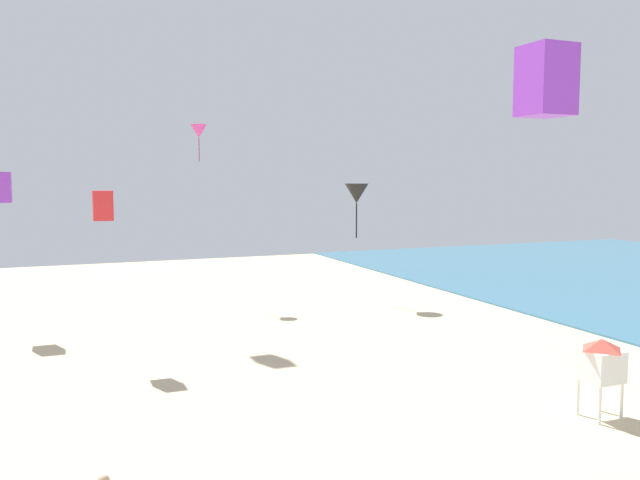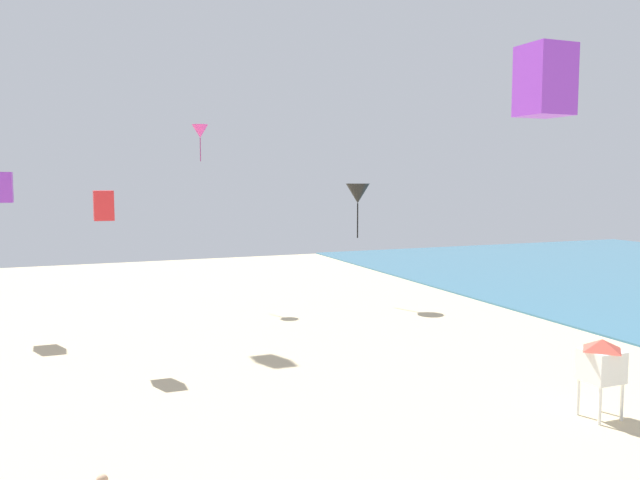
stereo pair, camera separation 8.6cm
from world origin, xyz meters
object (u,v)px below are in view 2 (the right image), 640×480
Objects in this scene: lifeguard_stand at (601,361)px; kite_magenta_delta at (200,131)px; kite_black_delta at (358,194)px; kite_purple_box_2 at (2,187)px; kite_red_box at (104,206)px; kite_purple_box at (545,81)px.

kite_magenta_delta reaches higher than lifeguard_stand.
kite_purple_box_2 is (-19.66, -0.23, 0.48)m from kite_black_delta.
kite_black_delta is 10.59m from kite_magenta_delta.
kite_purple_box_2 reaches higher than kite_red_box.
kite_purple_box is 0.65× the size of kite_magenta_delta.
kite_purple_box_2 is at bearing -156.16° from kite_magenta_delta.
lifeguard_stand is at bearing -48.46° from kite_purple_box_2.
kite_red_box is (-13.99, 13.21, 4.63)m from lifeguard_stand.
kite_purple_box_2 is (-12.13, 24.83, -2.46)m from kite_purple_box.
kite_purple_box is (7.80, -17.37, 3.16)m from kite_red_box.
lifeguard_stand is 10.78m from kite_purple_box.
lifeguard_stand is at bearing -73.86° from kite_magenta_delta.
kite_red_box is 0.85× the size of kite_purple_box.
kite_magenta_delta reaches higher than kite_black_delta.
kite_purple_box is 0.97× the size of kite_purple_box_2.
lifeguard_stand is 21.49m from kite_black_delta.
kite_magenta_delta is at bearing 23.84° from kite_purple_box_2.
kite_black_delta is 17.16m from kite_red_box.
kite_black_delta is at bearing 26.61° from kite_red_box.
kite_purple_box reaches higher than lifeguard_stand.
kite_purple_box is (-7.54, -25.06, 2.94)m from kite_black_delta.
lifeguard_stand is 1.73× the size of kite_purple_box.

